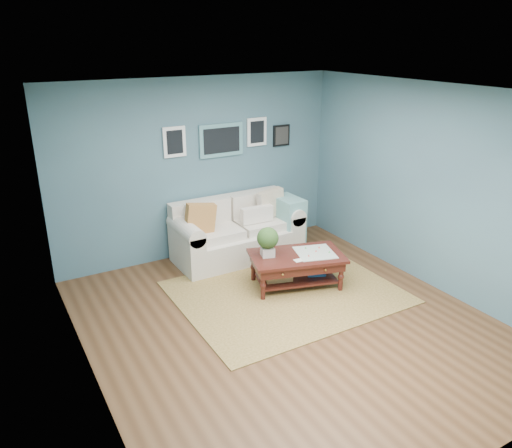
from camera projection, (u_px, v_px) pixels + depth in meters
room_shell at (289, 215)px, 5.56m from camera, size 5.00×5.02×2.70m
area_rug at (286, 292)px, 6.70m from camera, size 2.83×2.26×0.01m
loveseat at (241, 231)px, 7.69m from camera, size 1.98×0.90×1.02m
coffee_table at (292, 260)px, 6.75m from camera, size 1.40×1.05×0.87m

